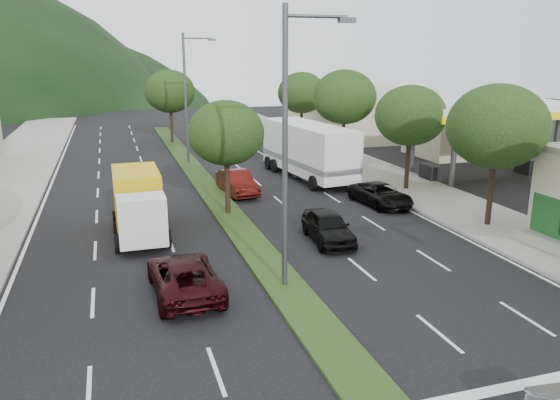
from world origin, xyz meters
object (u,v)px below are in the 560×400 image
object	(u,v)px
tree_med_far	(170,91)
streetlight_mid	(188,92)
tree_r_e	(302,93)
streetlight_near	(291,137)
tree_r_c	(410,116)
box_truck	(138,206)
car_queue_c	(237,183)
tree_r_d	(345,97)
tree_med_near	(226,133)
suv_maroon	(184,276)
car_queue_b	(301,162)
tree_r_b	(497,127)
car_queue_a	(328,226)
car_queue_d	(380,194)
motorhome	(308,150)

from	to	relation	value
tree_med_far	streetlight_mid	xyz separation A→B (m)	(0.21, -11.00, 0.58)
tree_r_e	streetlight_near	distance (m)	34.11
tree_r_c	streetlight_near	xyz separation A→B (m)	(-11.79, -12.00, 0.84)
tree_r_c	streetlight_mid	world-z (taller)	streetlight_mid
streetlight_mid	box_truck	distance (m)	18.22
tree_r_c	car_queue_c	size ratio (longest dim) A/B	1.47
streetlight_near	box_truck	size ratio (longest dim) A/B	1.63
tree_r_d	tree_med_near	size ratio (longest dim) A/B	1.19
tree_med_near	tree_med_far	distance (m)	26.01
car_queue_c	tree_med_near	bearing A→B (deg)	-114.91
tree_med_far	tree_r_c	bearing A→B (deg)	-63.43
tree_med_near	suv_maroon	distance (m)	10.82
tree_r_c	car_queue_b	size ratio (longest dim) A/B	1.27
tree_r_b	tree_r_e	size ratio (longest dim) A/B	1.03
tree_med_far	streetlight_near	bearing A→B (deg)	-89.67
tree_r_d	tree_med_far	size ratio (longest dim) A/B	1.03
tree_r_e	suv_maroon	world-z (taller)	tree_r_e
car_queue_a	car_queue_d	size ratio (longest dim) A/B	0.94
suv_maroon	motorhome	world-z (taller)	motorhome
tree_r_e	tree_med_far	world-z (taller)	tree_med_far
tree_med_far	car_queue_a	bearing A→B (deg)	-83.73
streetlight_near	streetlight_mid	size ratio (longest dim) A/B	1.00
tree_r_e	car_queue_d	bearing A→B (deg)	-98.11
tree_med_near	car_queue_c	distance (m)	5.87
tree_r_e	motorhome	size ratio (longest dim) A/B	0.67
suv_maroon	box_truck	world-z (taller)	box_truck
streetlight_mid	car_queue_d	size ratio (longest dim) A/B	2.22
tree_med_far	tree_med_near	bearing A→B (deg)	-90.00
car_queue_d	tree_r_c	bearing A→B (deg)	33.41
tree_r_c	car_queue_c	world-z (taller)	tree_r_c
tree_med_far	suv_maroon	size ratio (longest dim) A/B	1.41
tree_med_far	car_queue_b	xyz separation A→B (m)	(7.46, -16.69, -4.27)
tree_r_b	car_queue_a	size ratio (longest dim) A/B	1.64
streetlight_mid	box_truck	world-z (taller)	streetlight_mid
tree_r_b	car_queue_d	bearing A→B (deg)	121.35
car_queue_a	car_queue_b	size ratio (longest dim) A/B	0.83
tree_r_c	tree_med_near	size ratio (longest dim) A/B	1.08
tree_r_d	tree_med_near	xyz separation A→B (m)	(-12.00, -12.00, -0.75)
tree_med_near	car_queue_d	bearing A→B (deg)	-4.52
tree_r_b	motorhome	bearing A→B (deg)	109.43
motorhome	tree_r_b	bearing A→B (deg)	-77.00
tree_r_e	tree_med_far	bearing A→B (deg)	161.57
streetlight_mid	box_truck	bearing A→B (deg)	-106.24
tree_med_far	box_truck	distance (m)	28.65
tree_r_b	box_truck	size ratio (longest dim) A/B	1.13
streetlight_near	motorhome	size ratio (longest dim) A/B	0.99
suv_maroon	car_queue_a	xyz separation A→B (m)	(7.11, 3.79, 0.04)
tree_r_c	car_queue_c	distance (m)	11.48
tree_r_e	motorhome	world-z (taller)	tree_r_e
tree_r_c	car_queue_d	bearing A→B (deg)	-140.21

